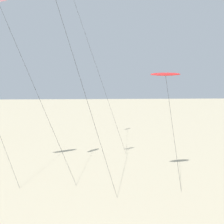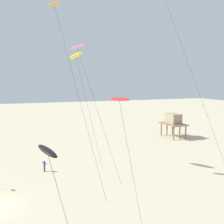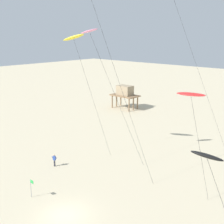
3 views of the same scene
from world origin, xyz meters
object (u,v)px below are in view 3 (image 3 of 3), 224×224
Objects in this scene: kite_pink at (90,33)px; kite_red at (191,95)px; stilt_house at (125,92)px; kite_flyer_middle at (54,160)px; marker_flag at (31,185)px; kite_yellow at (74,38)px; kite_black at (207,157)px.

kite_red is at bearing 0.36° from kite_pink.
kite_pink reaches higher than stilt_house.
kite_flyer_middle is (-2.54, -4.46, -16.05)m from kite_pink.
kite_red reaches higher than marker_flag.
kite_red is (13.92, 0.09, -5.79)m from kite_pink.
stilt_house reaches higher than kite_flyer_middle.
kite_black is at bearing -18.23° from kite_yellow.
kite_red is 19.92m from kite_flyer_middle.
kite_flyer_middle is (-21.66, 2.46, -7.56)m from kite_black.
kite_pink is 1.55× the size of kite_red.
kite_yellow is 1.92× the size of kite_black.
kite_yellow is at bearing 105.04° from kite_flyer_middle.
marker_flag is (-11.92, -10.90, -9.66)m from kite_red.
kite_pink is at bearing 60.33° from kite_flyer_middle.
kite_pink is at bearing -179.64° from kite_red.
kite_red is at bearing -1.88° from kite_yellow.
kite_black reaches higher than marker_flag.
kite_yellow is 10.20× the size of kite_flyer_middle.
stilt_house is at bearing 139.34° from kite_red.
kite_flyer_middle is at bearing -119.67° from kite_pink.
marker_flag reaches higher than kite_flyer_middle.
stilt_house is at bearing 113.94° from kite_flyer_middle.
kite_yellow is (-17.83, 0.59, 5.19)m from kite_red.
kite_yellow is at bearing 170.24° from kite_pink.
kite_pink is 8.40× the size of marker_flag.
kite_yellow is 30.48m from stilt_house.
kite_black is 23.08m from kite_flyer_middle.
marker_flag is at bearing -54.50° from kite_flyer_middle.
stilt_house is 40.77m from marker_flag.
kite_pink reaches higher than marker_flag.
kite_black is at bearing -53.36° from kite_red.
kite_red is 9.14m from kite_black.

